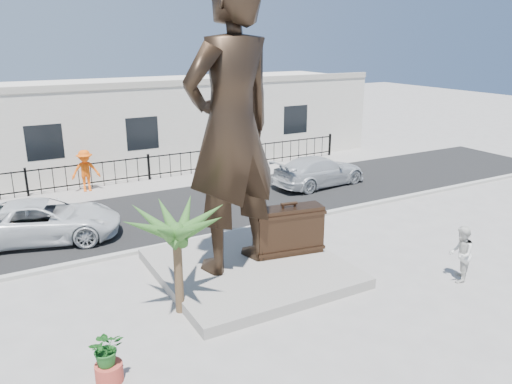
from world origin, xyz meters
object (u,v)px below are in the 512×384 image
(tourist, at_px, (461,254))
(car_white, at_px, (43,221))
(suitcase, at_px, (288,230))
(statue, at_px, (231,128))

(tourist, relative_size, car_white, 0.32)
(suitcase, bearing_deg, car_white, 148.87)
(tourist, xyz_separation_m, car_white, (-10.01, 8.96, -0.10))
(statue, bearing_deg, car_white, -62.94)
(statue, xyz_separation_m, suitcase, (1.88, -0.06, -3.30))
(tourist, bearing_deg, car_white, -80.52)
(car_white, bearing_deg, suitcase, -114.44)
(tourist, distance_m, car_white, 13.44)
(car_white, bearing_deg, tourist, -115.60)
(suitcase, xyz_separation_m, car_white, (-6.41, 5.51, -0.33))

